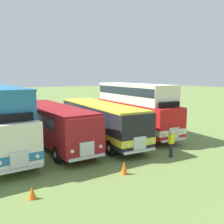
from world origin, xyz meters
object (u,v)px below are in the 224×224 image
cone_near_end (124,167)px  marshal_person (171,144)px  cone_mid_row (32,192)px  bus_fifth_in_row (100,119)px  bus_sixth_in_row (135,107)px  bus_fourth_in_row (53,122)px

cone_near_end → marshal_person: (4.17, 0.83, 0.52)m
cone_mid_row → marshal_person: size_ratio=0.32×
bus_fifth_in_row → cone_mid_row: bearing=-134.5°
bus_sixth_in_row → cone_mid_row: (-10.92, -7.67, -2.19)m
bus_fifth_in_row → bus_sixth_in_row: bearing=6.0°
bus_fourth_in_row → marshal_person: (5.62, -6.58, -0.87)m
cone_near_end → marshal_person: marshal_person is taller
bus_fifth_in_row → marshal_person: 6.54m
bus_fifth_in_row → cone_near_end: (-2.30, -7.04, -1.39)m
bus_fourth_in_row → cone_near_end: (1.46, -7.42, -1.38)m
bus_sixth_in_row → bus_fifth_in_row: bearing=-174.0°
bus_fourth_in_row → marshal_person: 8.70m
cone_mid_row → bus_fourth_in_row: bearing=66.0°
cone_near_end → cone_mid_row: cone_near_end is taller
bus_fourth_in_row → cone_near_end: bearing=-78.9°
bus_sixth_in_row → bus_fourth_in_row: bearing=-179.8°
bus_fourth_in_row → cone_mid_row: size_ratio=19.92×
cone_near_end → cone_mid_row: bearing=-177.2°
bus_fifth_in_row → cone_mid_row: size_ratio=20.58×
bus_fifth_in_row → marshal_person: size_ratio=6.62×
bus_sixth_in_row → cone_near_end: (-6.06, -7.44, -2.10)m
bus_fifth_in_row → cone_mid_row: bus_fifth_in_row is taller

